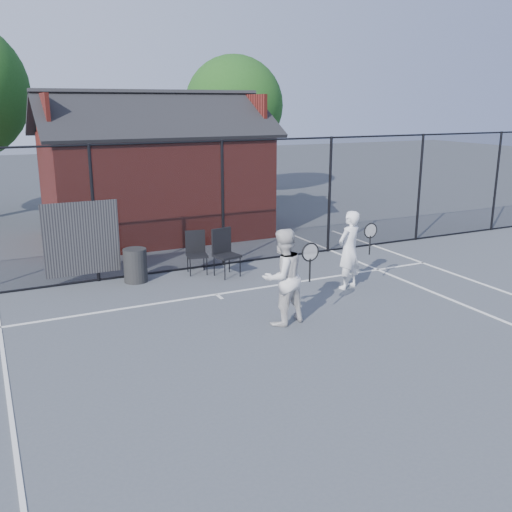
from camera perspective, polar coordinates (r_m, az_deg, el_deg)
name	(u,v)px	position (r m, az deg, el deg)	size (l,w,h in m)	color
ground	(287,349)	(9.27, 3.12, -9.30)	(80.00, 80.00, 0.00)	#474D51
court_lines	(333,384)	(8.25, 7.67, -12.61)	(11.02, 18.00, 0.01)	silver
fence	(170,211)	(13.15, -8.60, 4.51)	(22.04, 3.00, 3.00)	black
clubhouse	(155,181)	(17.15, -10.11, 7.43)	(6.50, 4.36, 4.19)	maroon
tree_right	(234,106)	(23.89, -2.22, 14.80)	(3.97, 3.97, 5.70)	black
player_front	(349,250)	(12.11, 9.29, 0.62)	(0.79, 0.63, 1.67)	white
player_back	(283,277)	(10.01, 2.67, -2.11)	(0.99, 0.81, 1.73)	silver
chair_left	(197,253)	(13.14, -5.93, 0.26)	(0.46, 0.48, 0.96)	black
chair_right	(227,254)	(12.87, -2.92, 0.24)	(0.51, 0.53, 1.06)	black
waste_bin	(135,265)	(12.78, -11.97, -0.92)	(0.51, 0.51, 0.75)	black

